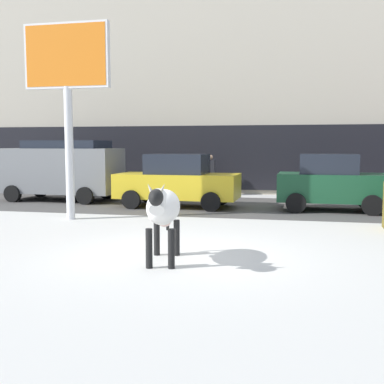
{
  "coord_description": "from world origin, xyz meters",
  "views": [
    {
      "loc": [
        2.07,
        -8.72,
        2.15
      ],
      "look_at": [
        -0.11,
        1.54,
        1.1
      ],
      "focal_mm": 44.07,
      "sensor_mm": 36.0,
      "label": 1
    }
  ],
  "objects_px": {
    "billboard": "(67,68)",
    "car_grey_van": "(61,169)",
    "cow_holstein": "(162,208)",
    "pedestrian_by_cars": "(211,175)",
    "car_darkgreen_hatchback": "(332,183)",
    "car_yellow_sedan": "(178,181)"
  },
  "relations": [
    {
      "from": "car_grey_van",
      "to": "cow_holstein",
      "type": "bearing_deg",
      "value": -53.02
    },
    {
      "from": "car_yellow_sedan",
      "to": "car_darkgreen_hatchback",
      "type": "relative_size",
      "value": 1.2
    },
    {
      "from": "cow_holstein",
      "to": "pedestrian_by_cars",
      "type": "height_order",
      "value": "pedestrian_by_cars"
    },
    {
      "from": "car_grey_van",
      "to": "car_darkgreen_hatchback",
      "type": "bearing_deg",
      "value": -4.64
    },
    {
      "from": "cow_holstein",
      "to": "car_grey_van",
      "type": "bearing_deg",
      "value": 126.98
    },
    {
      "from": "billboard",
      "to": "car_yellow_sedan",
      "type": "bearing_deg",
      "value": 53.91
    },
    {
      "from": "car_yellow_sedan",
      "to": "cow_holstein",
      "type": "bearing_deg",
      "value": -78.28
    },
    {
      "from": "car_yellow_sedan",
      "to": "pedestrian_by_cars",
      "type": "distance_m",
      "value": 3.99
    },
    {
      "from": "billboard",
      "to": "car_grey_van",
      "type": "height_order",
      "value": "billboard"
    },
    {
      "from": "cow_holstein",
      "to": "billboard",
      "type": "xyz_separation_m",
      "value": [
        -3.98,
        4.32,
        3.31
      ]
    },
    {
      "from": "billboard",
      "to": "car_grey_van",
      "type": "xyz_separation_m",
      "value": [
        -2.47,
        4.24,
        -3.07
      ]
    },
    {
      "from": "billboard",
      "to": "car_grey_van",
      "type": "bearing_deg",
      "value": 120.27
    },
    {
      "from": "billboard",
      "to": "car_grey_van",
      "type": "relative_size",
      "value": 1.19
    },
    {
      "from": "cow_holstein",
      "to": "pedestrian_by_cars",
      "type": "bearing_deg",
      "value": 95.41
    },
    {
      "from": "billboard",
      "to": "cow_holstein",
      "type": "bearing_deg",
      "value": -47.41
    },
    {
      "from": "pedestrian_by_cars",
      "to": "car_yellow_sedan",
      "type": "bearing_deg",
      "value": -96.96
    },
    {
      "from": "cow_holstein",
      "to": "billboard",
      "type": "relative_size",
      "value": 0.35
    },
    {
      "from": "cow_holstein",
      "to": "billboard",
      "type": "height_order",
      "value": "billboard"
    },
    {
      "from": "billboard",
      "to": "pedestrian_by_cars",
      "type": "distance_m",
      "value": 8.52
    },
    {
      "from": "car_grey_van",
      "to": "car_darkgreen_hatchback",
      "type": "height_order",
      "value": "car_grey_van"
    },
    {
      "from": "cow_holstein",
      "to": "billboard",
      "type": "bearing_deg",
      "value": 132.59
    },
    {
      "from": "billboard",
      "to": "car_darkgreen_hatchback",
      "type": "height_order",
      "value": "billboard"
    }
  ]
}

